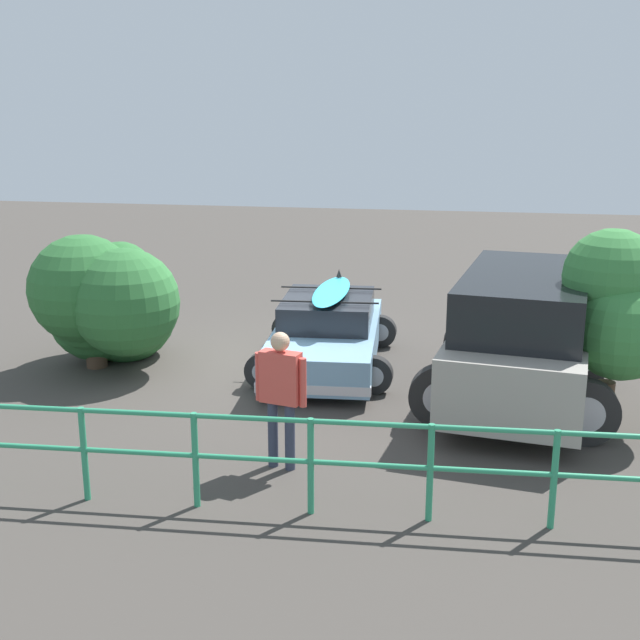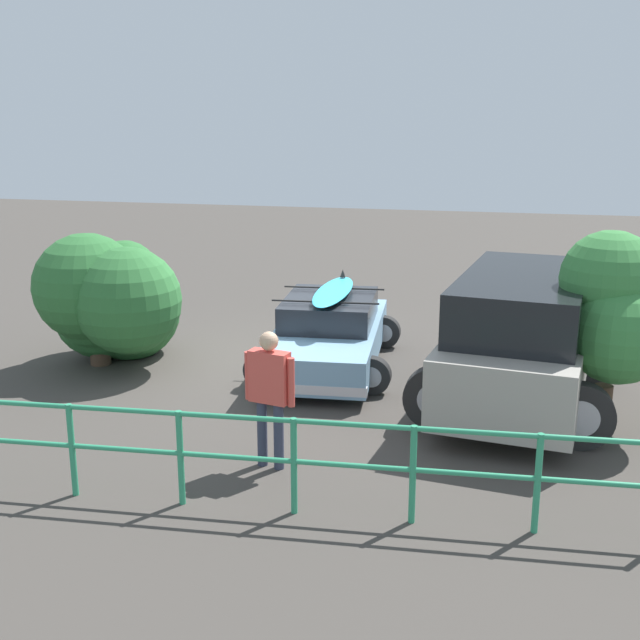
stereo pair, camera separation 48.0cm
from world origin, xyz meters
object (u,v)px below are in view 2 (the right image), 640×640
suv_car (522,338)px  bush_near_left (113,301)px  person_bystander (270,387)px  bush_near_right (617,297)px  sedan_car (329,333)px

suv_car → bush_near_left: size_ratio=1.77×
person_bystander → bush_near_right: (-4.04, -2.25, 0.79)m
person_bystander → bush_near_right: size_ratio=0.63×
suv_car → person_bystander: size_ratio=2.79×
suv_car → person_bystander: 4.07m
person_bystander → bush_near_right: 4.69m
sedan_car → suv_car: (-3.08, 1.16, 0.44)m
sedan_car → bush_near_right: bush_near_right is taller
suv_car → sedan_car: bearing=-20.6°
bush_near_right → sedan_car: bearing=-22.7°
person_bystander → bush_near_right: bearing=-150.9°
sedan_car → suv_car: bearing=159.4°
suv_car → bush_near_right: 1.53m
sedan_car → bush_near_left: bearing=9.9°
person_bystander → bush_near_left: 5.05m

